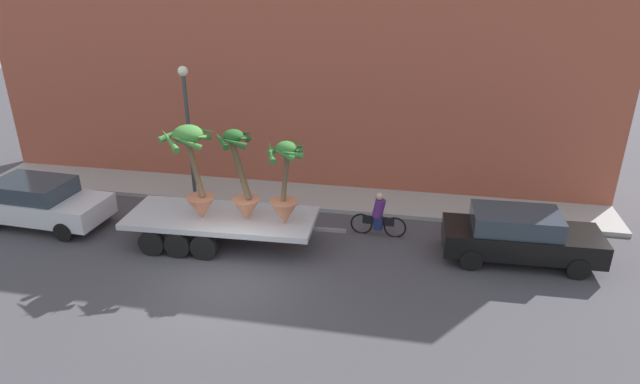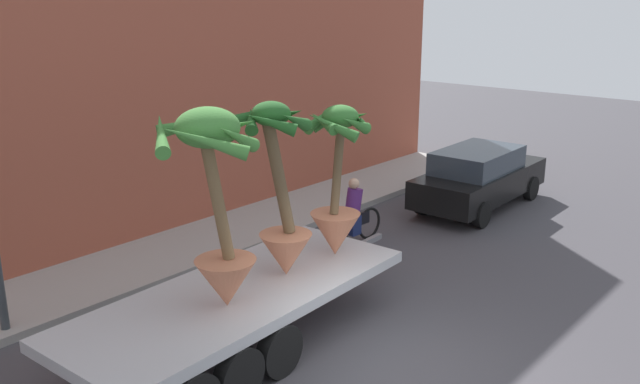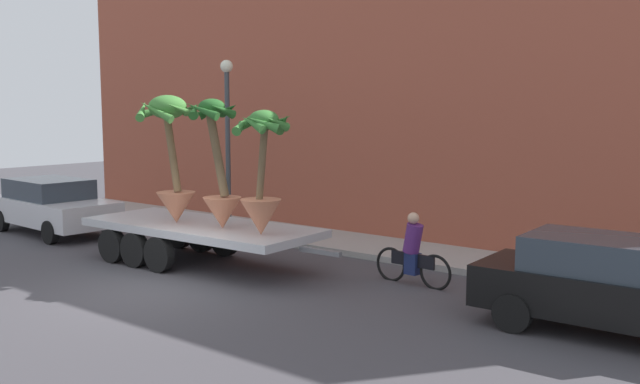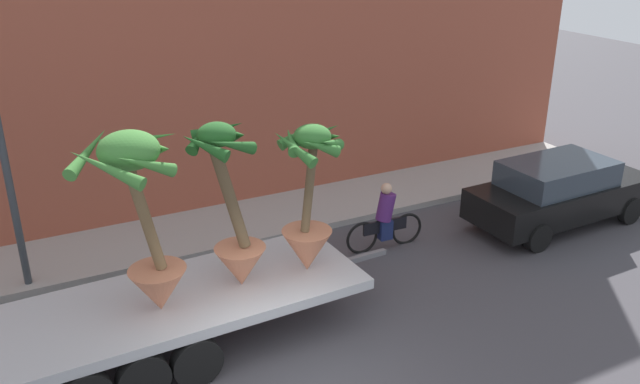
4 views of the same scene
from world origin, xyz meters
name	(u,v)px [view 4 (image 4 of 4)]	position (x,y,z in m)	size (l,w,h in m)	color
sidewalk	(179,236)	(0.00, 6.10, 0.07)	(24.00, 2.20, 0.15)	#A39E99
building_facade	(142,32)	(0.00, 7.80, 4.34)	(24.00, 1.20, 8.68)	#9E4C38
flatbed_trailer	(172,309)	(-1.20, 2.17, 0.76)	(6.91, 2.47, 0.98)	#B7BABF
potted_palm_rear	(233,221)	(-0.12, 2.02, 2.17)	(1.32, 1.24, 2.86)	#C17251
potted_palm_middle	(144,221)	(-1.54, 1.89, 2.55)	(1.75, 1.78, 2.95)	#C17251
potted_palm_front	(309,208)	(1.21, 1.98, 2.14)	(1.31, 1.28, 2.62)	#C17251
cyclist	(385,220)	(3.87, 3.66, 0.67)	(1.84, 0.37, 1.54)	black
parked_car	(560,191)	(8.10, 2.85, 0.83)	(4.57, 1.89, 1.58)	black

